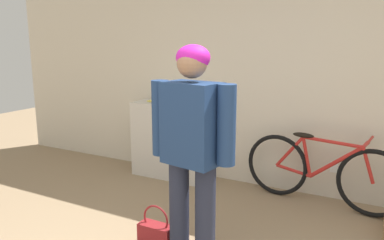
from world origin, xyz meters
name	(u,v)px	position (x,y,z in m)	size (l,w,h in m)	color
wall_back	(288,75)	(0.00, 2.74, 1.30)	(8.00, 0.07, 2.60)	beige
side_shelf	(171,140)	(-1.34, 2.49, 0.46)	(0.93, 0.39, 0.92)	beige
person	(192,140)	(-0.23, 0.96, 0.96)	(0.66, 0.32, 1.63)	#23283D
bicycle	(322,171)	(0.46, 2.47, 0.36)	(1.63, 0.46, 0.75)	black
banana	(159,102)	(-1.47, 2.45, 0.94)	(0.35, 0.09, 0.03)	#EAD64C
handbag	(156,235)	(-0.57, 0.98, 0.12)	(0.29, 0.13, 0.37)	maroon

